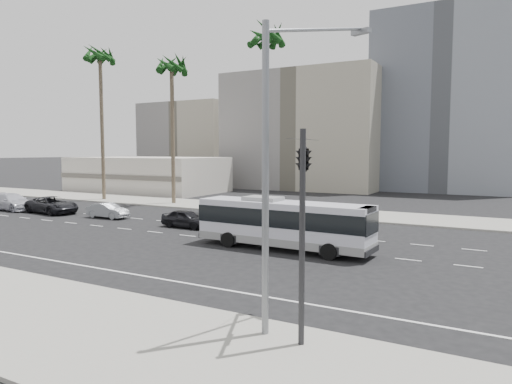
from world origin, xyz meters
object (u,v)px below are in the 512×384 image
Objects in this scene: city_bus at (283,222)px; car_b at (108,211)px; traffic_signal at (303,164)px; palm_far at (100,59)px; car_a at (186,219)px; car_c at (52,205)px; car_d at (12,202)px; streetlight_corner at (279,154)px; palm_near at (267,42)px; palm_mid at (172,70)px.

city_bus reaches higher than car_b.
traffic_signal is 45.26m from palm_far.
city_bus is 10.72m from car_a.
car_c is 19.75m from palm_far.
streetlight_corner reaches higher than car_d.
car_d is (-21.76, 0.03, 0.14)m from car_a.
palm_far reaches higher than traffic_signal.
palm_far is at bearing 156.76° from city_bus.
palm_far is (-11.70, 10.53, 15.99)m from car_b.
car_b is 28.77m from traffic_signal.
city_bus is 22.68m from palm_near.
streetlight_corner is at bearing -133.29° from car_a.
streetlight_corner is (24.71, -16.18, 5.21)m from car_b.
palm_far reaches higher than car_a.
city_bus reaches higher than car_c.
palm_near is at bearing -44.94° from car_b.
palm_near reaches higher than city_bus.
palm_near is 1.09× the size of palm_mid.
palm_near is at bearing 139.47° from streetlight_corner.
palm_mid reaches higher than streetlight_corner.
car_c reaches higher than car_b.
palm_near is (10.36, 10.57, 15.54)m from car_b.
car_a is 28.62m from palm_far.
traffic_signal is (31.68, -13.75, 4.71)m from car_c.
palm_mid is at bearing 155.12° from streetlight_corner.
palm_far reaches higher than car_c.
car_c is 5.52m from car_d.
car_c is at bearing 174.66° from streetlight_corner.
traffic_signal is 37.59m from palm_mid.
city_bus is 1.67× the size of traffic_signal.
city_bus is 13.68m from streetlight_corner.
streetlight_corner is (5.45, -11.81, 4.22)m from city_bus.
traffic_signal reaches higher than city_bus.
palm_mid is at bearing 145.74° from city_bus.
streetlight_corner is 0.57× the size of palm_far.
palm_mid is 0.89× the size of palm_far.
palm_mid is (10.91, 11.93, 13.90)m from car_d.
palm_far is (-22.05, -0.04, 0.45)m from palm_near.
car_c is (-7.04, -0.29, 0.14)m from car_b.
car_b is at bearing -81.73° from palm_mid.
car_a is 19.23m from palm_near.
palm_mid is at bearing 3.90° from palm_far.
streetlight_corner reaches higher than car_a.
car_a is 0.23× the size of palm_near.
car_d is 19.42m from palm_far.
palm_near is (17.40, 10.86, 15.40)m from car_c.
car_d is at bearing 92.76° from car_b.
car_a is 20.92m from traffic_signal.
city_bus is 1.91× the size of car_c.
car_b is 0.70× the size of car_d.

